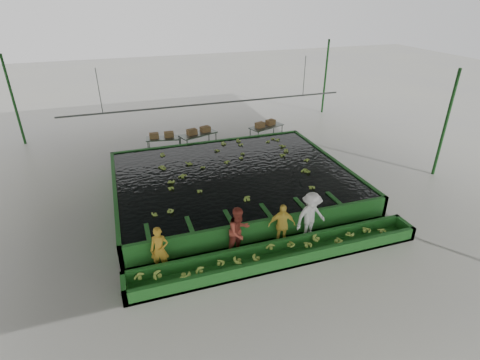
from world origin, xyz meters
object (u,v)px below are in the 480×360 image
object	(u,v)px
worker_c	(282,225)
packing_table_mid	(199,141)
flotation_tank	(233,181)
packing_table_right	(266,134)
worker_d	(311,217)
worker_a	(160,250)
packing_table_left	(164,145)
box_stack_mid	(199,133)
worker_b	(239,231)
box_stack_right	(265,126)
sorting_trough	(280,255)
box_stack_left	(162,137)

from	to	relation	value
worker_c	packing_table_mid	size ratio (longest dim) A/B	0.78
flotation_tank	packing_table_right	distance (m)	6.31
worker_d	worker_a	bearing A→B (deg)	170.17
packing_table_mid	packing_table_right	distance (m)	4.03
packing_table_left	packing_table_mid	xyz separation A→B (m)	(1.86, -0.19, 0.05)
box_stack_mid	worker_a	bearing A→B (deg)	-109.90
worker_b	worker_c	distance (m)	1.54
box_stack_mid	packing_table_right	bearing A→B (deg)	-1.03
packing_table_left	packing_table_mid	size ratio (longest dim) A/B	0.90
box_stack_right	packing_table_left	bearing A→B (deg)	178.31
flotation_tank	worker_a	world-z (taller)	worker_a
sorting_trough	worker_d	bearing A→B (deg)	28.13
worker_b	worker_d	size ratio (longest dim) A/B	0.96
packing_table_right	worker_d	bearing A→B (deg)	-103.00
worker_c	packing_table_right	distance (m)	9.99
worker_b	worker_a	bearing A→B (deg)	158.17
worker_a	packing_table_left	xyz separation A→B (m)	(1.53, 9.63, -0.36)
packing_table_mid	packing_table_right	bearing A→B (deg)	-0.04
packing_table_mid	box_stack_left	world-z (taller)	box_stack_left
worker_a	box_stack_left	size ratio (longest dim) A/B	1.22
box_stack_mid	box_stack_right	world-z (taller)	box_stack_mid
box_stack_left	box_stack_mid	distance (m)	2.02
packing_table_mid	packing_table_right	size ratio (longest dim) A/B	1.01
sorting_trough	packing_table_mid	bearing A→B (deg)	92.00
packing_table_left	box_stack_mid	xyz separation A→B (m)	(1.92, -0.13, 0.52)
sorting_trough	packing_table_mid	distance (m)	10.25
box_stack_right	worker_c	bearing A→B (deg)	-108.75
worker_b	worker_d	world-z (taller)	worker_d
worker_c	box_stack_right	xyz separation A→B (m)	(3.21, 9.46, 0.12)
sorting_trough	packing_table_mid	size ratio (longest dim) A/B	4.86
flotation_tank	sorting_trough	distance (m)	5.10
worker_c	box_stack_mid	distance (m)	9.53
worker_d	packing_table_mid	world-z (taller)	worker_d
sorting_trough	worker_b	bearing A→B (deg)	145.08
sorting_trough	worker_a	distance (m)	3.87
flotation_tank	worker_b	xyz separation A→B (m)	(-1.15, -4.30, 0.44)
worker_d	packing_table_right	bearing A→B (deg)	67.17
worker_d	packing_table_mid	size ratio (longest dim) A/B	0.90
flotation_tank	packing_table_right	xyz separation A→B (m)	(3.68, 5.14, 0.01)
worker_d	box_stack_left	size ratio (longest dim) A/B	1.44
packing_table_right	box_stack_mid	size ratio (longest dim) A/B	1.53
sorting_trough	box_stack_left	distance (m)	10.78
packing_table_right	packing_table_mid	bearing A→B (deg)	179.96
flotation_tank	sorting_trough	size ratio (longest dim) A/B	1.00
worker_b	packing_table_left	bearing A→B (deg)	74.53
worker_b	packing_table_left	world-z (taller)	worker_b
worker_b	worker_c	xyz separation A→B (m)	(1.54, -0.00, -0.08)
worker_a	box_stack_left	bearing A→B (deg)	95.38
worker_a	box_stack_left	distance (m)	9.82
worker_d	box_stack_mid	size ratio (longest dim) A/B	1.39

